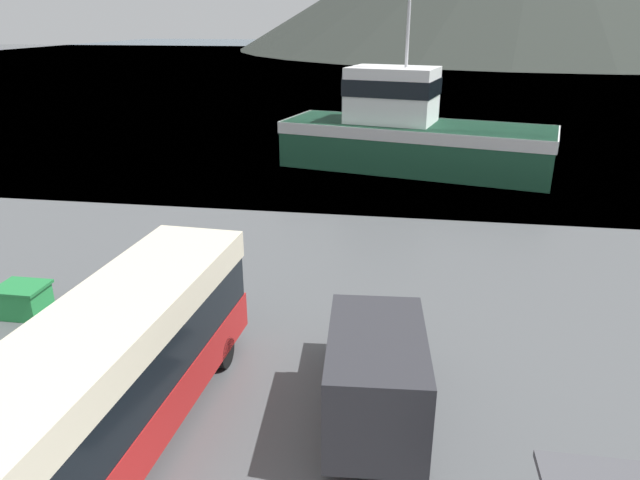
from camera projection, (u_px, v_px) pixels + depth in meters
name	position (u px, v px, depth m)	size (l,w,h in m)	color
water_surface	(396.00, 58.00, 138.71)	(240.00, 240.00, 0.00)	#3D5160
tour_bus	(106.00, 381.00, 12.04)	(3.10, 10.92, 3.44)	red
delivery_van	(375.00, 369.00, 13.46)	(2.57, 5.63, 2.56)	#2D2D33
fishing_boat	(410.00, 132.00, 36.05)	(17.57, 9.14, 12.25)	#1E5138
storage_bin	(24.00, 300.00, 18.53)	(1.52, 1.27, 1.02)	green
small_boat	(508.00, 137.00, 44.52)	(2.20, 7.49, 0.72)	#1E5138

